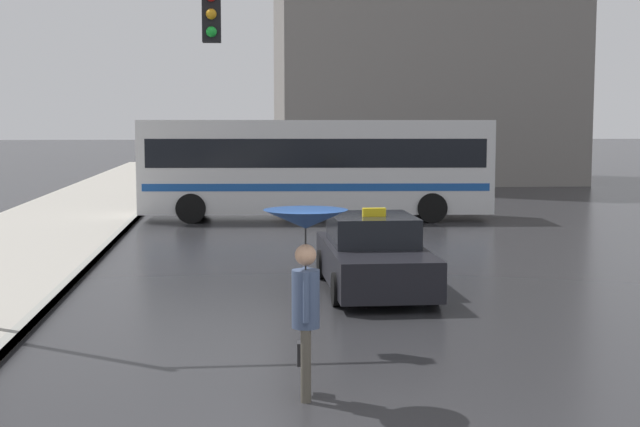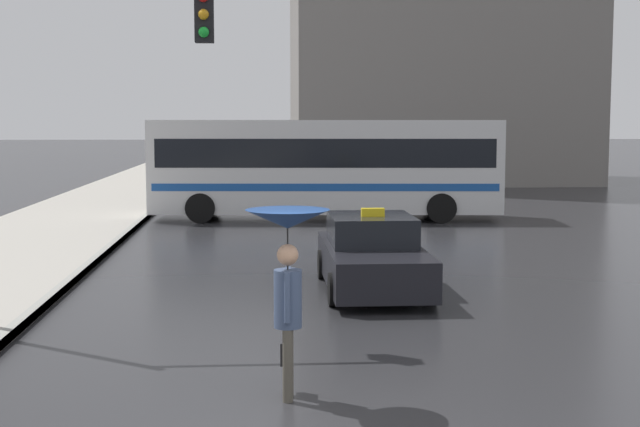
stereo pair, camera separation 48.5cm
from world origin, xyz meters
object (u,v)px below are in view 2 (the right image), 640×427
object	(u,v)px
taxi	(372,256)
traffic_light	(68,80)
city_bus	(325,164)
pedestrian_with_umbrella	(288,252)

from	to	relation	value
taxi	traffic_light	world-z (taller)	traffic_light
taxi	traffic_light	size ratio (longest dim) A/B	0.81
taxi	city_bus	bearing A→B (deg)	-90.15
taxi	city_bus	world-z (taller)	city_bus
city_bus	traffic_light	bearing A→B (deg)	166.40
taxi	pedestrian_with_umbrella	distance (m)	7.00
pedestrian_with_umbrella	traffic_light	xyz separation A→B (m)	(-3.18, 3.51, 2.12)
city_bus	pedestrian_with_umbrella	xyz separation A→B (m)	(-1.88, -19.28, -0.08)
taxi	city_bus	size ratio (longest dim) A/B	0.38
taxi	traffic_light	distance (m)	6.74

